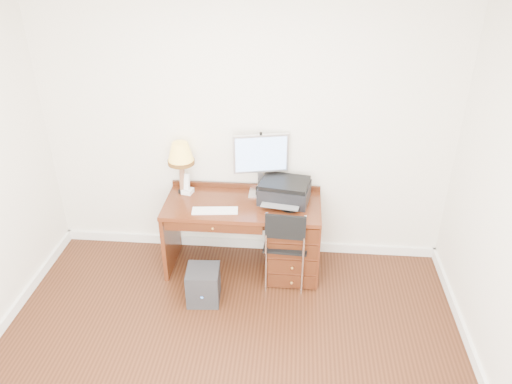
# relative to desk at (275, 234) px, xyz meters

# --- Properties ---
(ground) EXTENTS (4.00, 4.00, 0.00)m
(ground) POSITION_rel_desk_xyz_m (-0.32, -1.40, -0.41)
(ground) COLOR black
(ground) RESTS_ON ground
(room_shell) EXTENTS (4.00, 4.00, 4.00)m
(room_shell) POSITION_rel_desk_xyz_m (-0.32, -0.77, -0.36)
(room_shell) COLOR silver
(room_shell) RESTS_ON ground
(desk) EXTENTS (1.50, 0.67, 0.75)m
(desk) POSITION_rel_desk_xyz_m (0.00, 0.00, 0.00)
(desk) COLOR #532311
(desk) RESTS_ON ground
(monitor) EXTENTS (0.53, 0.22, 0.62)m
(monitor) POSITION_rel_desk_xyz_m (-0.16, 0.23, 0.73)
(monitor) COLOR silver
(monitor) RESTS_ON desk
(keyboard) EXTENTS (0.43, 0.16, 0.02)m
(keyboard) POSITION_rel_desk_xyz_m (-0.56, -0.17, 0.35)
(keyboard) COLOR white
(keyboard) RESTS_ON desk
(mouse_pad) EXTENTS (0.20, 0.20, 0.04)m
(mouse_pad) POSITION_rel_desk_xyz_m (0.14, -0.05, 0.35)
(mouse_pad) COLOR black
(mouse_pad) RESTS_ON desk
(printer) EXTENTS (0.52, 0.43, 0.21)m
(printer) POSITION_rel_desk_xyz_m (0.07, 0.09, 0.44)
(printer) COLOR black
(printer) RESTS_ON desk
(leg_lamp) EXTENTS (0.26, 0.26, 0.53)m
(leg_lamp) POSITION_rel_desk_xyz_m (-0.93, 0.17, 0.73)
(leg_lamp) COLOR black
(leg_lamp) RESTS_ON desk
(phone) EXTENTS (0.12, 0.12, 0.21)m
(phone) POSITION_rel_desk_xyz_m (-0.89, 0.15, 0.40)
(phone) COLOR white
(phone) RESTS_ON desk
(pen_cup) EXTENTS (0.08, 0.08, 0.10)m
(pen_cup) POSITION_rel_desk_xyz_m (-0.17, 0.16, 0.38)
(pen_cup) COLOR black
(pen_cup) RESTS_ON desk
(chair) EXTENTS (0.43, 0.43, 0.86)m
(chair) POSITION_rel_desk_xyz_m (0.11, -0.25, 0.11)
(chair) COLOR black
(chair) RESTS_ON ground
(equipment_box) EXTENTS (0.32, 0.32, 0.34)m
(equipment_box) POSITION_rel_desk_xyz_m (-0.64, -0.54, -0.24)
(equipment_box) COLOR black
(equipment_box) RESTS_ON ground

